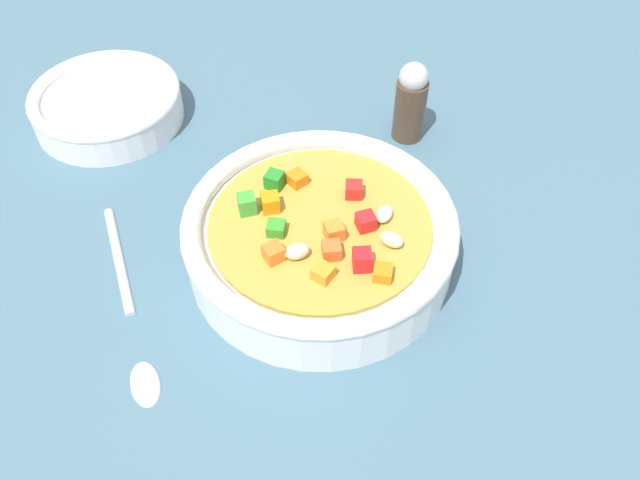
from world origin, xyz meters
TOP-DOWN VIEW (x-y plane):
  - ground_plane at (0.00, 0.00)cm, footprint 140.00×140.00cm
  - soup_bowl_main at (-0.01, -0.00)cm, footprint 20.61×20.61cm
  - spoon at (-7.13, 13.05)cm, footprint 17.61×9.97cm
  - side_bowl_small at (15.01, 22.15)cm, footprint 14.07×14.07cm
  - pepper_shaker at (16.14, -6.22)cm, footprint 2.89×2.89cm

SIDE VIEW (x-z plane):
  - ground_plane at x=0.00cm, z-range -2.00..0.00cm
  - spoon at x=-7.13cm, z-range -0.03..0.87cm
  - side_bowl_small at x=15.01cm, z-range 0.06..3.55cm
  - soup_bowl_main at x=-0.01cm, z-range -0.17..5.49cm
  - pepper_shaker at x=16.14cm, z-range -0.03..7.71cm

